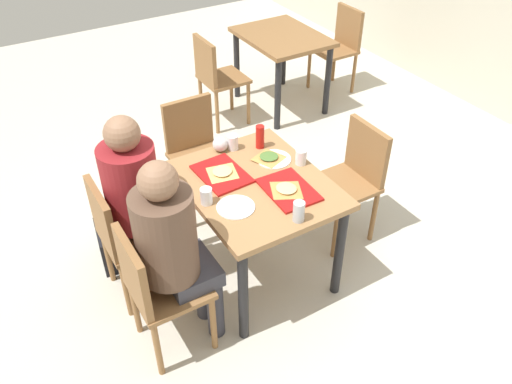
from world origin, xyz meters
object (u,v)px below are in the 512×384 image
paper_plate_near_edge (236,207)px  pizza_slice_c (269,157)px  background_table (282,47)px  background_chair_far (340,43)px  tray_red_far (289,190)px  plastic_cup_c (233,142)px  main_table (256,197)px  paper_plate_center (274,159)px  chair_far_side (353,174)px  plastic_cup_a (301,157)px  person_in_red (139,194)px  pizza_slice_b (286,189)px  chair_left_end (195,147)px  pizza_slice_a (222,172)px  condiment_bottle (260,137)px  handbag (111,245)px  foil_bundle (220,144)px  chair_near_left (123,233)px  plastic_cup_b (206,196)px  person_in_brown_jacket (174,243)px  tray_red_near (222,174)px  chair_near_right (154,286)px  background_chair_near (215,75)px  soda_can (299,211)px

paper_plate_near_edge → pizza_slice_c: bearing=126.9°
background_table → background_chair_far: background_chair_far is taller
tray_red_far → plastic_cup_c: size_ratio=3.60×
main_table → background_chair_far: bearing=131.2°
paper_plate_center → chair_far_side: bearing=75.4°
chair_far_side → plastic_cup_a: bearing=-93.2°
person_in_red → background_table: person_in_red is taller
pizza_slice_b → background_chair_far: 2.94m
chair_left_end → pizza_slice_a: size_ratio=3.59×
condiment_bottle → handbag: (-0.28, -1.03, -0.69)m
paper_plate_near_edge → background_chair_far: (-2.04, 2.39, -0.24)m
tray_red_far → paper_plate_near_edge: size_ratio=1.64×
tray_red_far → foil_bundle: foil_bundle is taller
pizza_slice_c → chair_near_left: bearing=-94.5°
handbag → plastic_cup_b: bearing=36.6°
chair_near_left → paper_plate_near_edge: chair_near_left is taller
plastic_cup_c → foil_bundle: bearing=-106.9°
plastic_cup_a → background_table: (-1.87, 1.09, -0.18)m
person_in_brown_jacket → plastic_cup_b: bearing=126.1°
background_table → background_chair_far: bearing=90.0°
person_in_red → person_in_brown_jacket: same height
plastic_cup_b → background_chair_far: size_ratio=0.12×
pizza_slice_b → tray_red_near: bearing=-145.3°
person_in_brown_jacket → pizza_slice_a: 0.66m
chair_near_right → background_chair_far: same height
chair_near_right → tray_red_far: bearing=94.6°
chair_left_end → paper_plate_center: size_ratio=3.94×
paper_plate_near_edge → background_chair_far: bearing=130.5°
background_chair_far → tray_red_near: bearing=-53.3°
chair_near_left → plastic_cup_a: 1.19m
chair_near_left → pizza_slice_a: size_ratio=3.59×
pizza_slice_b → background_chair_far: size_ratio=0.26×
plastic_cup_c → handbag: size_ratio=0.31×
handbag → background_chair_near: 2.02m
pizza_slice_b → background_chair_near: background_chair_near is taller
pizza_slice_b → condiment_bottle: size_ratio=1.39×
plastic_cup_b → foil_bundle: same height
tray_red_far → plastic_cup_a: plastic_cup_a is taller
plastic_cup_b → soda_can: soda_can is taller
paper_plate_center → handbag: 1.28m
pizza_slice_b → plastic_cup_c: plastic_cup_c is taller
plastic_cup_c → background_chair_far: 2.60m
chair_near_right → background_table: (-2.14, 2.22, 0.11)m
pizza_slice_b → pizza_slice_a: bearing=-145.3°
plastic_cup_b → condiment_bottle: bearing=121.3°
plastic_cup_b → paper_plate_near_edge: bearing=44.7°
chair_near_left → background_table: 2.77m
pizza_slice_a → pizza_slice_c: size_ratio=1.08×
paper_plate_center → foil_bundle: (-0.27, -0.24, 0.05)m
main_table → plastic_cup_a: plastic_cup_a is taller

